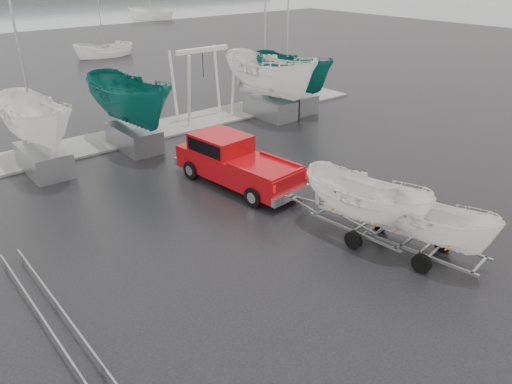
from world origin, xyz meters
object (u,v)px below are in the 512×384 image
at_px(trailer_parked, 438,187).
at_px(boat_hoist, 203,74).
at_px(trailer_hitched, 369,160).
at_px(pickup_truck, 233,160).

relative_size(trailer_parked, boat_hoist, 1.11).
bearing_deg(boat_hoist, trailer_hitched, -103.63).
xyz_separation_m(pickup_truck, boat_hoist, (4.20, 8.27, 1.65)).
xyz_separation_m(pickup_truck, trailer_parked, (1.15, -8.58, 1.46)).
bearing_deg(trailer_hitched, trailer_parked, -82.27).
distance_m(pickup_truck, boat_hoist, 9.42).
height_order(pickup_truck, boat_hoist, boat_hoist).
height_order(trailer_hitched, trailer_parked, trailer_hitched).
bearing_deg(boat_hoist, trailer_parked, -100.26).
distance_m(pickup_truck, trailer_hitched, 6.70).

